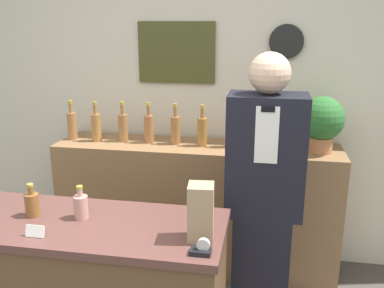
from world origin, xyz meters
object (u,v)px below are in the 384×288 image
potted_plant (322,121)px  tape_dispenser (202,249)px  shopkeeper (263,203)px  paper_bag (201,212)px

potted_plant → tape_dispenser: size_ratio=4.36×
shopkeeper → paper_bag: size_ratio=6.59×
potted_plant → paper_bag: potted_plant is taller
paper_bag → tape_dispenser: (0.02, -0.13, -0.11)m
shopkeeper → potted_plant: (0.37, 0.64, 0.36)m
shopkeeper → potted_plant: bearing=60.1°
shopkeeper → tape_dispenser: (-0.25, -0.73, 0.09)m
potted_plant → tape_dispenser: bearing=-114.2°
shopkeeper → tape_dispenser: bearing=-108.8°
potted_plant → paper_bag: bearing=-117.3°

